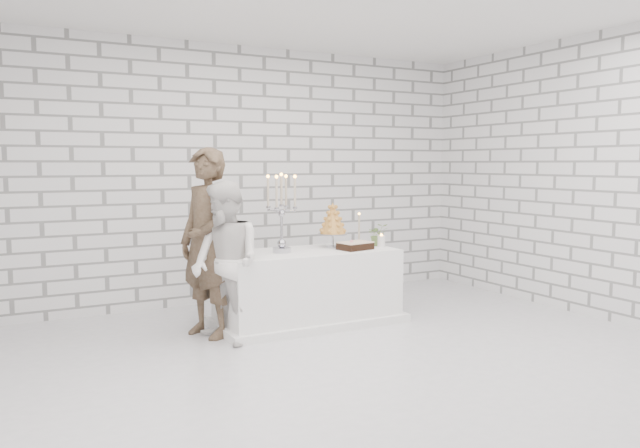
{
  "coord_description": "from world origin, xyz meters",
  "views": [
    {
      "loc": [
        -2.58,
        -4.37,
        1.64
      ],
      "look_at": [
        0.19,
        0.86,
        1.05
      ],
      "focal_mm": 34.52,
      "sensor_mm": 36.0,
      "label": 1
    }
  ],
  "objects": [
    {
      "name": "groom",
      "position": [
        -0.84,
        1.18,
        0.89
      ],
      "size": [
        0.66,
        0.77,
        1.78
      ],
      "primitive_type": "imported",
      "rotation": [
        0.0,
        0.0,
        -1.15
      ],
      "color": "#3E2D1E",
      "rests_on": "ground"
    },
    {
      "name": "pillar_candle",
      "position": [
        1.02,
        1.04,
        0.81
      ],
      "size": [
        0.08,
        0.08,
        0.12
      ],
      "primitive_type": "cylinder",
      "rotation": [
        0.0,
        0.0,
        0.04
      ],
      "color": "white",
      "rests_on": "cake_table"
    },
    {
      "name": "croquembouche",
      "position": [
        0.56,
        1.26,
        0.99
      ],
      "size": [
        0.33,
        0.33,
        0.48
      ],
      "primitive_type": null,
      "rotation": [
        0.0,
        0.0,
        0.09
      ],
      "color": "#AD6E25",
      "rests_on": "cake_table"
    },
    {
      "name": "cake_table",
      "position": [
        0.21,
        1.16,
        0.38
      ],
      "size": [
        1.8,
        0.8,
        0.75
      ],
      "primitive_type": "cube",
      "color": "white",
      "rests_on": "ground"
    },
    {
      "name": "wall_front",
      "position": [
        0.0,
        -2.5,
        1.5
      ],
      "size": [
        6.0,
        0.01,
        3.0
      ],
      "primitive_type": "cube",
      "color": "white",
      "rests_on": "ground"
    },
    {
      "name": "chocolate_cake",
      "position": [
        0.68,
        1.01,
        0.79
      ],
      "size": [
        0.37,
        0.29,
        0.08
      ],
      "primitive_type": "cube",
      "rotation": [
        0.0,
        0.0,
        0.19
      ],
      "color": "black",
      "rests_on": "cake_table"
    },
    {
      "name": "wall_back",
      "position": [
        0.0,
        2.5,
        1.5
      ],
      "size": [
        6.0,
        0.01,
        3.0
      ],
      "primitive_type": "cube",
      "color": "white",
      "rests_on": "ground"
    },
    {
      "name": "ground",
      "position": [
        0.0,
        0.0,
        0.0
      ],
      "size": [
        6.0,
        5.0,
        0.01
      ],
      "primitive_type": "cube",
      "color": "silver",
      "rests_on": "ground"
    },
    {
      "name": "wall_right",
      "position": [
        3.0,
        0.0,
        1.5
      ],
      "size": [
        0.01,
        5.0,
        3.0
      ],
      "primitive_type": "cube",
      "color": "white",
      "rests_on": "ground"
    },
    {
      "name": "candelabra",
      "position": [
        -0.08,
        1.17,
        1.15
      ],
      "size": [
        0.33,
        0.33,
        0.79
      ],
      "primitive_type": null,
      "rotation": [
        0.0,
        0.0,
        0.02
      ],
      "color": "#A8A8B3",
      "rests_on": "cake_table"
    },
    {
      "name": "extra_taper",
      "position": [
        0.96,
        1.4,
        0.91
      ],
      "size": [
        0.07,
        0.07,
        0.32
      ],
      "primitive_type": "cylinder",
      "rotation": [
        0.0,
        0.0,
        0.26
      ],
      "color": "#C0AF97",
      "rests_on": "cake_table"
    },
    {
      "name": "flowers",
      "position": [
        1.05,
        1.15,
        0.87
      ],
      "size": [
        0.27,
        0.25,
        0.24
      ],
      "primitive_type": "imported",
      "rotation": [
        0.0,
        0.0,
        -0.37
      ],
      "color": "#4C6431",
      "rests_on": "cake_table"
    },
    {
      "name": "bride",
      "position": [
        -0.77,
        0.87,
        0.74
      ],
      "size": [
        0.72,
        0.83,
        1.48
      ],
      "primitive_type": "imported",
      "rotation": [
        0.0,
        0.0,
        -1.33
      ],
      "color": "white",
      "rests_on": "ground"
    }
  ]
}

